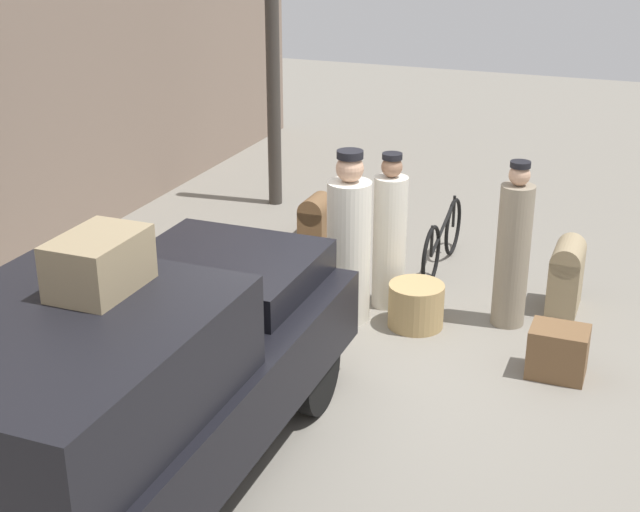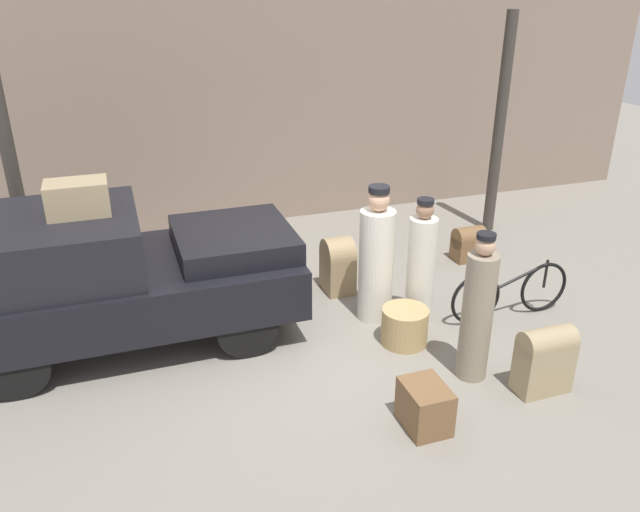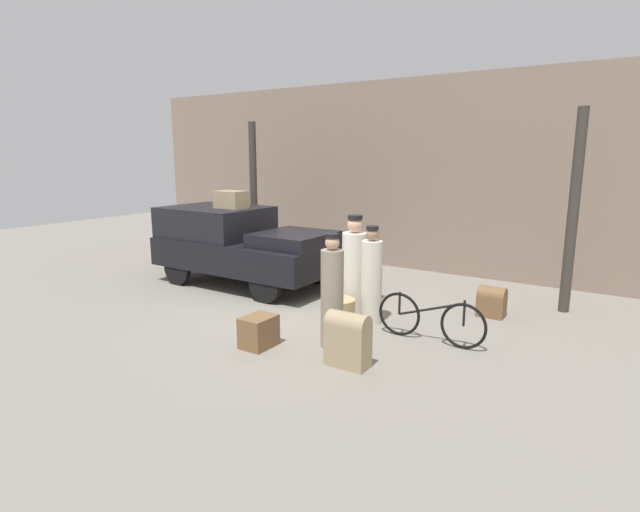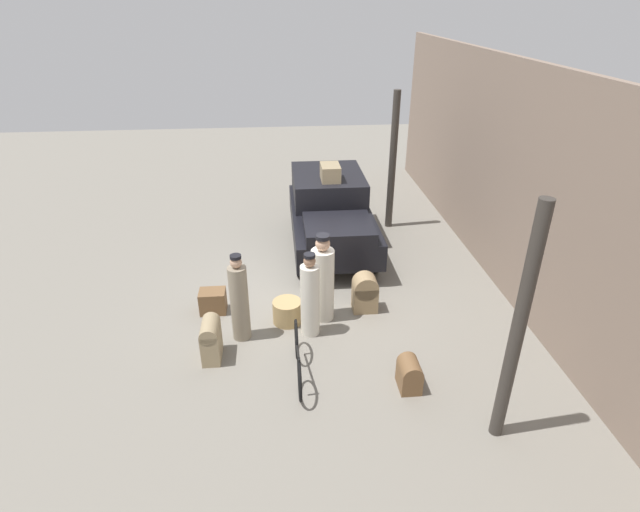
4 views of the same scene
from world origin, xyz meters
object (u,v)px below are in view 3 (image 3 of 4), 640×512
object	(u,v)px
wicker_basket	(338,312)
bicycle	(430,319)
suitcase_black_upright	(259,332)
porter_standing_middle	(354,270)
trunk_on_truck_roof	(231,200)
truck	(239,243)
trunk_barrel_dark	(348,338)
suitcase_tan_flat	(492,301)
trunk_umber_medium	(368,280)
porter_with_bicycle	(371,279)
conductor_in_dark_uniform	(332,295)

from	to	relation	value
wicker_basket	bicycle	bearing A→B (deg)	4.72
suitcase_black_upright	wicker_basket	bearing A→B (deg)	71.35
porter_standing_middle	trunk_on_truck_roof	size ratio (longest dim) A/B	2.69
truck	wicker_basket	bearing A→B (deg)	-20.08
bicycle	trunk_barrel_dark	xyz separation A→B (m)	(-0.58, -1.44, 0.04)
suitcase_tan_flat	trunk_barrel_dark	bearing A→B (deg)	-108.00
truck	trunk_umber_medium	distance (m)	3.00
truck	suitcase_tan_flat	world-z (taller)	truck
wicker_basket	porter_standing_middle	distance (m)	0.89
porter_standing_middle	trunk_umber_medium	size ratio (longest dim) A/B	2.24
wicker_basket	porter_standing_middle	bearing A→B (deg)	97.68
truck	porter_with_bicycle	xyz separation A→B (m)	(3.59, -0.77, -0.15)
trunk_umber_medium	trunk_on_truck_roof	distance (m)	3.45
conductor_in_dark_uniform	bicycle	bearing A→B (deg)	40.56
truck	suitcase_black_upright	distance (m)	3.83
porter_standing_middle	suitcase_tan_flat	bearing A→B (deg)	29.56
suitcase_black_upright	trunk_on_truck_roof	distance (m)	4.22
porter_standing_middle	truck	bearing A→B (deg)	170.95
conductor_in_dark_uniform	wicker_basket	bearing A→B (deg)	115.55
wicker_basket	suitcase_black_upright	size ratio (longest dim) A/B	1.09
bicycle	suitcase_tan_flat	distance (m)	1.78
wicker_basket	suitcase_black_upright	world-z (taller)	suitcase_black_upright
wicker_basket	trunk_on_truck_roof	distance (m)	3.94
porter_standing_middle	suitcase_black_upright	xyz separation A→B (m)	(-0.39, -2.11, -0.56)
trunk_barrel_dark	suitcase_tan_flat	bearing A→B (deg)	72.00
porter_with_bicycle	porter_standing_middle	world-z (taller)	porter_standing_middle
truck	porter_with_bicycle	size ratio (longest dim) A/B	2.40
truck	wicker_basket	xyz separation A→B (m)	(3.21, -1.17, -0.67)
truck	wicker_basket	world-z (taller)	truck
conductor_in_dark_uniform	trunk_on_truck_roof	xyz separation A→B (m)	(-3.81, 2.01, 1.04)
suitcase_black_upright	trunk_umber_medium	bearing A→B (deg)	86.01
porter_standing_middle	trunk_on_truck_roof	world-z (taller)	trunk_on_truck_roof
porter_standing_middle	suitcase_black_upright	bearing A→B (deg)	-100.53
truck	porter_standing_middle	world-z (taller)	porter_standing_middle
suitcase_tan_flat	suitcase_black_upright	bearing A→B (deg)	-126.82
bicycle	trunk_umber_medium	xyz separation A→B (m)	(-1.80, 1.40, 0.05)
conductor_in_dark_uniform	trunk_umber_medium	xyz separation A→B (m)	(-0.68, 2.36, -0.37)
bicycle	conductor_in_dark_uniform	world-z (taller)	conductor_in_dark_uniform
suitcase_tan_flat	porter_standing_middle	bearing A→B (deg)	-150.44
truck	bicycle	distance (m)	4.88
truck	porter_with_bicycle	distance (m)	3.68
truck	trunk_barrel_dark	distance (m)	4.87
wicker_basket	porter_standing_middle	xyz separation A→B (m)	(-0.09, 0.68, 0.57)
porter_with_bicycle	conductor_in_dark_uniform	bearing A→B (deg)	-89.22
conductor_in_dark_uniform	suitcase_black_upright	world-z (taller)	conductor_in_dark_uniform
wicker_basket	porter_with_bicycle	distance (m)	0.77
truck	bicycle	size ratio (longest dim) A/B	2.32
trunk_umber_medium	trunk_barrel_dark	bearing A→B (deg)	-66.68
truck	wicker_basket	distance (m)	3.48
truck	trunk_barrel_dark	world-z (taller)	truck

